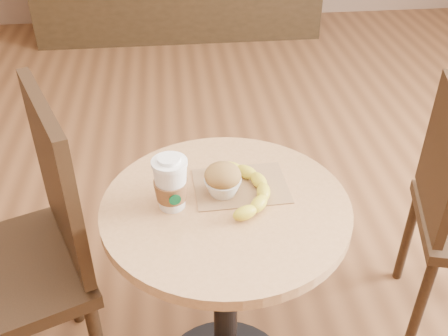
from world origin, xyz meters
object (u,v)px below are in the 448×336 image
object	(u,v)px
cafe_table	(226,273)
chair_left	(25,254)
muffin	(223,180)
coffee_cup	(171,185)
banana	(248,188)

from	to	relation	value
cafe_table	chair_left	world-z (taller)	chair_left
cafe_table	muffin	distance (m)	0.29
coffee_cup	muffin	distance (m)	0.14
banana	chair_left	bearing A→B (deg)	174.54
coffee_cup	banana	distance (m)	0.20
chair_left	coffee_cup	size ratio (longest dim) A/B	6.90
coffee_cup	cafe_table	bearing A→B (deg)	-13.51
chair_left	coffee_cup	world-z (taller)	chair_left
chair_left	banana	distance (m)	0.65
cafe_table	banana	world-z (taller)	banana
muffin	chair_left	bearing A→B (deg)	174.42
cafe_table	coffee_cup	size ratio (longest dim) A/B	5.22
chair_left	muffin	size ratio (longest dim) A/B	10.39
chair_left	banana	bearing A→B (deg)	62.27
cafe_table	muffin	world-z (taller)	muffin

